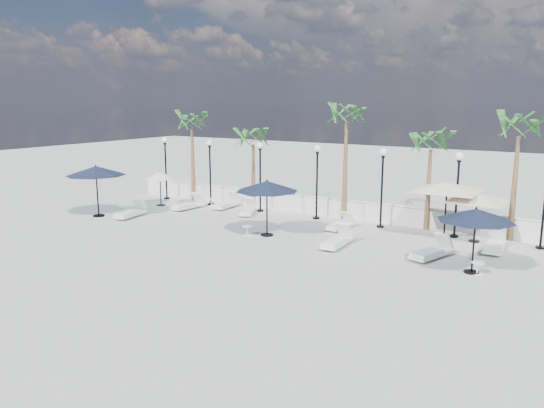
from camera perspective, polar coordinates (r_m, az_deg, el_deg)
The scene contains 30 objects.
ground at distance 22.30m, azimuth -3.00°, elevation -4.73°, with size 100.00×100.00×0.00m, color #9E9E99.
balustrade at distance 28.46m, azimuth 5.73°, elevation -0.30°, with size 26.00×0.30×1.01m.
lamppost_0 at distance 33.37m, azimuth -11.39°, elevation 4.75°, with size 0.36×0.36×3.84m.
lamppost_1 at distance 31.07m, azimuth -6.69°, elevation 4.43°, with size 0.36×0.36×3.84m.
lamppost_2 at distance 29.01m, azimuth -1.29°, elevation 4.03°, with size 0.36×0.36×3.84m.
lamppost_3 at distance 27.25m, azimuth 4.87°, elevation 3.52°, with size 0.36×0.36×3.84m.
lamppost_4 at distance 25.84m, azimuth 11.78°, elevation 2.90°, with size 0.36×0.36×3.84m.
lamppost_5 at distance 24.85m, azimuth 19.35°, elevation 2.18°, with size 0.36×0.36×3.84m.
palm_0 at distance 32.79m, azimuth -8.63°, elevation 8.32°, with size 2.60×2.60×5.50m.
palm_1 at distance 30.10m, azimuth -2.05°, elevation 6.70°, with size 2.60×2.60×4.70m.
palm_2 at distance 27.22m, azimuth 8.02°, elevation 8.99°, with size 2.60×2.60×6.10m.
palm_3 at distance 25.82m, azimuth 16.72°, elevation 5.92°, with size 2.60×2.60×4.90m.
palm_4 at distance 25.02m, azimuth 25.04°, elevation 6.98°, with size 2.60×2.60×5.70m.
lounger_0 at distance 30.36m, azimuth -4.90°, elevation 0.05°, with size 0.79×2.12×0.78m.
lounger_1 at distance 28.87m, azimuth -14.96°, elevation -0.88°, with size 1.00×2.15×0.78m.
lounger_2 at distance 30.30m, azimuth -9.05°, elevation -0.08°, with size 0.84×2.10×0.77m.
lounger_3 at distance 25.53m, azimuth 7.34°, elevation -2.23°, with size 0.78×1.84×0.67m.
lounger_4 at distance 28.61m, azimuth -2.58°, elevation -0.65°, with size 1.34×2.02×0.73m.
lounger_5 at distance 22.53m, azimuth 6.99°, elevation -3.93°, with size 0.81×2.15×0.79m.
lounger_6 at distance 21.67m, azimuth 16.78°, elevation -4.95°, with size 1.29×2.24×0.80m.
lounger_7 at distance 23.58m, azimuth 22.83°, elevation -4.05°, with size 0.85×2.20×0.81m.
side_table_0 at distance 31.01m, azimuth -6.55°, elevation 0.26°, with size 0.45×0.45×0.44m.
side_table_1 at distance 24.18m, azimuth -2.68°, elevation -2.77°, with size 0.48×0.48×0.47m.
side_table_2 at distance 20.28m, azimuth 21.22°, elevation -6.34°, with size 0.46×0.46×0.45m.
parasol_navy_left at distance 29.26m, azimuth -18.42°, elevation 3.39°, with size 3.12×3.12×2.76m.
parasol_navy_mid at distance 23.78m, azimuth -0.56°, elevation 1.90°, with size 2.88×2.88×2.58m.
parasol_navy_right at distance 19.93m, azimuth 21.07°, elevation -1.14°, with size 2.69×2.69×2.41m.
parasol_cream_sq_a at distance 24.40m, azimuth 21.24°, elevation 0.97°, with size 4.63×4.63×2.27m.
parasol_cream_sq_b at distance 24.64m, azimuth 18.35°, elevation 2.20°, with size 5.40×5.40×2.71m.
parasol_cream_small at distance 31.43m, azimuth -11.97°, elevation 3.00°, with size 1.68×1.68×2.06m.
Camera 1 is at (12.42, -17.47, 6.12)m, focal length 35.00 mm.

